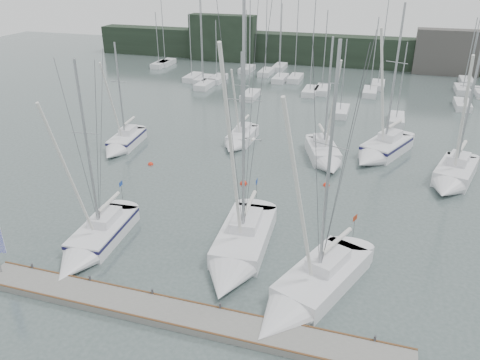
{
  "coord_description": "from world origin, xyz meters",
  "views": [
    {
      "loc": [
        8.79,
        -22.41,
        17.37
      ],
      "look_at": [
        0.31,
        5.0,
        3.6
      ],
      "focal_mm": 35.0,
      "sensor_mm": 36.0,
      "label": 1
    }
  ],
  "objects_px": {
    "sailboat_near_left": "(92,244)",
    "sailboat_mid_d": "(379,151)",
    "sailboat_near_center": "(237,255)",
    "sailboat_mid_b": "(239,140)",
    "sailboat_mid_e": "(452,178)",
    "sailboat_mid_c": "(325,157)",
    "sailboat_mid_a": "(122,144)",
    "buoy_b": "(326,186)",
    "buoy_c": "(151,165)",
    "buoy_a": "(244,184)",
    "sailboat_near_right": "(304,295)"
  },
  "relations": [
    {
      "from": "sailboat_mid_e",
      "to": "sailboat_near_center",
      "type": "bearing_deg",
      "value": -114.93
    },
    {
      "from": "sailboat_mid_b",
      "to": "sailboat_mid_d",
      "type": "relative_size",
      "value": 0.67
    },
    {
      "from": "sailboat_near_center",
      "to": "sailboat_mid_c",
      "type": "xyz_separation_m",
      "value": [
        3.14,
        17.25,
        0.05
      ]
    },
    {
      "from": "sailboat_mid_a",
      "to": "sailboat_mid_c",
      "type": "distance_m",
      "value": 19.95
    },
    {
      "from": "sailboat_near_left",
      "to": "sailboat_mid_c",
      "type": "distance_m",
      "value": 22.63
    },
    {
      "from": "sailboat_near_center",
      "to": "sailboat_mid_b",
      "type": "relative_size",
      "value": 1.72
    },
    {
      "from": "sailboat_mid_c",
      "to": "sailboat_mid_a",
      "type": "bearing_deg",
      "value": 167.37
    },
    {
      "from": "sailboat_mid_a",
      "to": "buoy_b",
      "type": "height_order",
      "value": "sailboat_mid_a"
    },
    {
      "from": "sailboat_near_left",
      "to": "sailboat_near_center",
      "type": "distance_m",
      "value": 9.52
    },
    {
      "from": "sailboat_near_center",
      "to": "sailboat_mid_b",
      "type": "xyz_separation_m",
      "value": [
        -5.91,
        19.25,
        -0.05
      ]
    },
    {
      "from": "sailboat_mid_a",
      "to": "buoy_c",
      "type": "distance_m",
      "value": 5.21
    },
    {
      "from": "sailboat_near_center",
      "to": "sailboat_mid_a",
      "type": "distance_m",
      "value": 22.28
    },
    {
      "from": "sailboat_mid_b",
      "to": "buoy_c",
      "type": "distance_m",
      "value": 9.51
    },
    {
      "from": "sailboat_near_right",
      "to": "buoy_a",
      "type": "distance_m",
      "value": 15.29
    },
    {
      "from": "sailboat_near_right",
      "to": "sailboat_mid_d",
      "type": "xyz_separation_m",
      "value": [
        3.16,
        22.64,
        0.13
      ]
    },
    {
      "from": "sailboat_near_left",
      "to": "sailboat_mid_d",
      "type": "distance_m",
      "value": 27.7
    },
    {
      "from": "sailboat_mid_e",
      "to": "buoy_c",
      "type": "bearing_deg",
      "value": -155.74
    },
    {
      "from": "sailboat_mid_e",
      "to": "buoy_b",
      "type": "bearing_deg",
      "value": -145.8
    },
    {
      "from": "sailboat_near_left",
      "to": "sailboat_near_right",
      "type": "height_order",
      "value": "sailboat_near_right"
    },
    {
      "from": "sailboat_near_center",
      "to": "buoy_b",
      "type": "bearing_deg",
      "value": 69.32
    },
    {
      "from": "buoy_a",
      "to": "buoy_b",
      "type": "distance_m",
      "value": 6.94
    },
    {
      "from": "sailboat_mid_a",
      "to": "sailboat_mid_c",
      "type": "relative_size",
      "value": 0.91
    },
    {
      "from": "sailboat_near_center",
      "to": "buoy_a",
      "type": "xyz_separation_m",
      "value": [
        -2.81,
        10.76,
        -0.55
      ]
    },
    {
      "from": "sailboat_near_left",
      "to": "buoy_a",
      "type": "bearing_deg",
      "value": 58.35
    },
    {
      "from": "buoy_a",
      "to": "buoy_c",
      "type": "relative_size",
      "value": 1.29
    },
    {
      "from": "sailboat_near_right",
      "to": "buoy_b",
      "type": "relative_size",
      "value": 27.33
    },
    {
      "from": "buoy_b",
      "to": "sailboat_mid_c",
      "type": "bearing_deg",
      "value": 99.12
    },
    {
      "from": "sailboat_near_left",
      "to": "sailboat_mid_c",
      "type": "height_order",
      "value": "sailboat_near_left"
    },
    {
      "from": "sailboat_near_left",
      "to": "buoy_b",
      "type": "height_order",
      "value": "sailboat_near_left"
    },
    {
      "from": "buoy_a",
      "to": "sailboat_mid_d",
      "type": "bearing_deg",
      "value": 41.19
    },
    {
      "from": "sailboat_near_center",
      "to": "sailboat_near_right",
      "type": "relative_size",
      "value": 1.13
    },
    {
      "from": "sailboat_near_center",
      "to": "sailboat_mid_e",
      "type": "xyz_separation_m",
      "value": [
        13.84,
        15.75,
        0.08
      ]
    },
    {
      "from": "sailboat_mid_b",
      "to": "sailboat_mid_c",
      "type": "bearing_deg",
      "value": -11.12
    },
    {
      "from": "sailboat_mid_e",
      "to": "sailboat_mid_b",
      "type": "bearing_deg",
      "value": -173.68
    },
    {
      "from": "sailboat_near_right",
      "to": "buoy_a",
      "type": "xyz_separation_m",
      "value": [
        -7.49,
        13.31,
        -0.55
      ]
    },
    {
      "from": "sailboat_mid_c",
      "to": "sailboat_mid_d",
      "type": "distance_m",
      "value": 5.5
    },
    {
      "from": "buoy_a",
      "to": "sailboat_near_left",
      "type": "bearing_deg",
      "value": -117.99
    },
    {
      "from": "sailboat_near_center",
      "to": "sailboat_mid_e",
      "type": "relative_size",
      "value": 1.26
    },
    {
      "from": "sailboat_mid_e",
      "to": "buoy_b",
      "type": "height_order",
      "value": "sailboat_mid_e"
    },
    {
      "from": "sailboat_near_center",
      "to": "sailboat_mid_b",
      "type": "distance_m",
      "value": 20.14
    },
    {
      "from": "sailboat_mid_b",
      "to": "buoy_b",
      "type": "bearing_deg",
      "value": -32.98
    },
    {
      "from": "sailboat_near_center",
      "to": "buoy_a",
      "type": "relative_size",
      "value": 26.7
    },
    {
      "from": "sailboat_near_center",
      "to": "buoy_b",
      "type": "distance_m",
      "value": 13.15
    },
    {
      "from": "buoy_b",
      "to": "sailboat_near_left",
      "type": "bearing_deg",
      "value": -133.16
    },
    {
      "from": "buoy_c",
      "to": "buoy_a",
      "type": "bearing_deg",
      "value": -8.39
    },
    {
      "from": "sailboat_near_right",
      "to": "sailboat_mid_b",
      "type": "height_order",
      "value": "sailboat_near_right"
    },
    {
      "from": "buoy_a",
      "to": "buoy_b",
      "type": "relative_size",
      "value": 1.16
    },
    {
      "from": "buoy_b",
      "to": "buoy_c",
      "type": "bearing_deg",
      "value": -178.55
    },
    {
      "from": "sailboat_near_right",
      "to": "buoy_a",
      "type": "bearing_deg",
      "value": 141.26
    },
    {
      "from": "sailboat_mid_a",
      "to": "sailboat_mid_e",
      "type": "xyz_separation_m",
      "value": [
        30.5,
        0.96,
        0.09
      ]
    }
  ]
}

